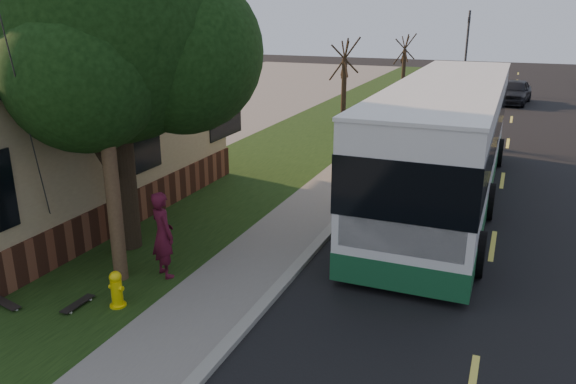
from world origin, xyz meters
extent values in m
plane|color=black|center=(0.00, 0.00, 0.00)|extent=(120.00, 120.00, 0.00)
cube|color=black|center=(4.00, 10.00, 0.01)|extent=(8.00, 80.00, 0.01)
cube|color=gray|center=(0.00, 10.00, 0.06)|extent=(0.25, 80.00, 0.12)
cube|color=slate|center=(-1.00, 10.00, 0.04)|extent=(2.00, 80.00, 0.08)
cube|color=black|center=(-4.50, 10.00, 0.04)|extent=(5.00, 80.00, 0.07)
cube|color=slate|center=(-14.50, 10.00, 0.02)|extent=(15.00, 80.00, 0.04)
cylinder|color=yellow|center=(-2.60, 0.00, 0.35)|extent=(0.22, 0.22, 0.55)
sphere|color=yellow|center=(-2.60, 0.00, 0.69)|extent=(0.24, 0.24, 0.24)
cylinder|color=yellow|center=(-2.60, 0.00, 0.47)|extent=(0.30, 0.10, 0.10)
cylinder|color=yellow|center=(-2.60, 0.00, 0.47)|extent=(0.10, 0.18, 0.10)
cylinder|color=yellow|center=(-2.60, 0.00, 0.09)|extent=(0.32, 0.32, 0.04)
cylinder|color=#473321|center=(-3.30, 1.00, 4.57)|extent=(0.30, 0.30, 9.00)
cylinder|color=#2D2D30|center=(-4.20, -0.10, 3.80)|extent=(2.52, 3.21, 7.60)
cylinder|color=black|center=(-4.20, 2.50, 2.07)|extent=(0.56, 0.56, 4.00)
sphere|color=black|center=(-4.20, 2.50, 5.27)|extent=(5.20, 5.20, 5.20)
sphere|color=black|center=(-2.80, 3.10, 4.67)|extent=(3.60, 3.60, 3.60)
sphere|color=black|center=(-5.40, 2.10, 4.97)|extent=(3.80, 3.80, 3.80)
sphere|color=black|center=(-3.90, 1.20, 4.37)|extent=(3.20, 3.20, 3.20)
sphere|color=black|center=(-4.80, 3.90, 5.67)|extent=(3.40, 3.40, 3.40)
cylinder|color=black|center=(-3.50, 18.00, 1.72)|extent=(0.24, 0.24, 3.30)
cylinder|color=black|center=(-3.50, 18.00, 3.37)|extent=(1.38, 0.57, 2.01)
cylinder|color=black|center=(-3.50, 18.00, 3.37)|extent=(0.74, 1.21, 1.58)
cylinder|color=black|center=(-3.50, 18.00, 3.37)|extent=(0.65, 1.05, 1.95)
cylinder|color=black|center=(-3.50, 18.00, 3.37)|extent=(1.28, 0.53, 1.33)
cylinder|color=black|center=(-3.50, 18.00, 3.37)|extent=(0.75, 1.21, 1.70)
cylinder|color=black|center=(-3.00, 30.00, 1.58)|extent=(0.24, 0.24, 3.03)
cylinder|color=black|center=(-3.00, 30.00, 3.10)|extent=(1.38, 0.57, 2.01)
cylinder|color=black|center=(-3.00, 30.00, 3.10)|extent=(0.74, 1.21, 1.58)
cylinder|color=black|center=(-3.00, 30.00, 3.10)|extent=(0.65, 1.05, 1.95)
cylinder|color=black|center=(-3.00, 30.00, 3.10)|extent=(1.28, 0.53, 1.33)
cylinder|color=black|center=(-3.00, 30.00, 3.10)|extent=(0.75, 1.21, 1.70)
cylinder|color=#2D2D30|center=(0.50, 34.00, 2.75)|extent=(0.16, 0.16, 5.50)
imported|color=black|center=(0.50, 34.00, 4.50)|extent=(0.18, 0.22, 1.10)
cube|color=silver|center=(2.34, 9.06, 2.06)|extent=(2.78, 13.34, 3.00)
cube|color=#17522D|center=(2.34, 9.06, 0.50)|extent=(2.80, 13.36, 0.61)
cube|color=black|center=(2.34, 9.06, 2.28)|extent=(2.82, 13.38, 1.22)
cube|color=black|center=(2.34, 2.42, 1.89)|extent=(2.48, 0.06, 1.78)
cube|color=yellow|center=(2.34, 2.43, 3.39)|extent=(1.78, 0.06, 0.39)
cube|color=#FFF2CC|center=(1.50, 2.41, 0.61)|extent=(0.28, 0.04, 0.17)
cube|color=#FFF2CC|center=(3.17, 2.41, 0.61)|extent=(0.28, 0.04, 0.17)
cube|color=silver|center=(2.34, 9.06, 3.58)|extent=(2.83, 13.39, 0.08)
cylinder|color=black|center=(0.95, 4.17, 0.51)|extent=(0.31, 1.02, 1.02)
cylinder|color=black|center=(3.73, 4.17, 0.51)|extent=(0.31, 1.02, 1.02)
cylinder|color=black|center=(0.95, 7.95, 0.51)|extent=(0.31, 1.02, 1.02)
cylinder|color=black|center=(3.73, 7.95, 0.51)|extent=(0.31, 1.02, 1.02)
cylinder|color=black|center=(0.95, 13.95, 0.51)|extent=(0.31, 1.02, 1.02)
cylinder|color=black|center=(3.73, 13.95, 0.51)|extent=(0.31, 1.02, 1.02)
imported|color=#480E20|center=(-2.51, 1.49, 1.02)|extent=(0.83, 0.74, 1.90)
cube|color=black|center=(-3.31, -0.31, 0.13)|extent=(0.20, 0.78, 0.02)
cylinder|color=silver|center=(-3.32, -0.58, 0.09)|extent=(0.17, 0.05, 0.05)
cylinder|color=silver|center=(-3.31, -0.04, 0.09)|extent=(0.17, 0.05, 0.05)
cube|color=black|center=(-4.61, -0.83, 0.13)|extent=(0.77, 0.35, 0.02)
cylinder|color=silver|center=(-4.35, -0.88, 0.09)|extent=(0.08, 0.18, 0.05)
cube|color=black|center=(-9.03, 9.45, 0.65)|extent=(1.60, 1.36, 1.22)
cube|color=black|center=(-9.03, 9.45, 1.30)|extent=(1.66, 1.42, 0.08)
imported|color=black|center=(3.93, 29.74, 0.74)|extent=(2.27, 4.52, 1.48)
camera|label=1|loc=(4.12, -7.73, 5.57)|focal=35.00mm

